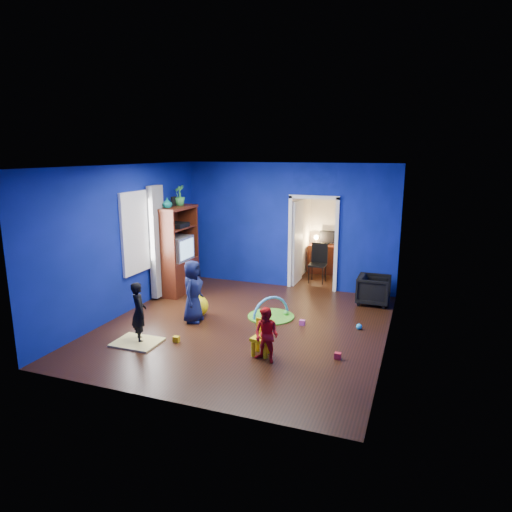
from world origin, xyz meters
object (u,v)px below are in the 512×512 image
(crt_tv, at_px, (178,248))
(armchair, at_px, (374,290))
(folding_chair, at_px, (318,264))
(hopper_ball, at_px, (197,306))
(child_black, at_px, (139,312))
(study_desk, at_px, (326,259))
(child_navy, at_px, (193,291))
(play_mat, at_px, (271,316))
(kid_chair, at_px, (261,340))
(toddler_red, at_px, (266,335))
(vase, at_px, (167,203))
(tv_armoire, at_px, (176,250))

(crt_tv, bearing_deg, armchair, 9.12)
(folding_chair, bearing_deg, hopper_ball, -117.61)
(child_black, height_order, study_desk, child_black)
(child_navy, bearing_deg, hopper_ball, 5.60)
(play_mat, distance_m, folding_chair, 2.73)
(child_navy, height_order, folding_chair, child_navy)
(armchair, height_order, folding_chair, folding_chair)
(hopper_ball, relative_size, folding_chair, 0.47)
(study_desk, bearing_deg, hopper_ball, -111.85)
(crt_tv, bearing_deg, hopper_ball, -48.72)
(kid_chair, relative_size, study_desk, 0.57)
(play_mat, bearing_deg, hopper_ball, -160.68)
(toddler_red, distance_m, hopper_ball, 2.35)
(crt_tv, distance_m, hopper_ball, 1.89)
(child_black, xyz_separation_m, crt_tv, (-0.76, 2.67, 0.50))
(vase, distance_m, kid_chair, 4.06)
(hopper_ball, bearing_deg, vase, 139.85)
(child_black, height_order, tv_armoire, tv_armoire)
(toddler_red, distance_m, tv_armoire, 4.09)
(child_black, xyz_separation_m, hopper_ball, (0.37, 1.38, -0.30))
(armchair, relative_size, study_desk, 0.76)
(armchair, bearing_deg, folding_chair, 51.49)
(vase, relative_size, kid_chair, 0.43)
(folding_chair, bearing_deg, vase, -142.45)
(toddler_red, relative_size, crt_tv, 1.22)
(hopper_ball, bearing_deg, crt_tv, 131.28)
(crt_tv, xyz_separation_m, folding_chair, (2.78, 1.87, -0.56))
(toddler_red, distance_m, vase, 4.20)
(toddler_red, bearing_deg, child_black, -165.25)
(study_desk, bearing_deg, tv_armoire, -134.92)
(armchair, xyz_separation_m, child_navy, (-3.07, -2.22, 0.29))
(crt_tv, bearing_deg, child_black, -74.01)
(crt_tv, height_order, hopper_ball, crt_tv)
(tv_armoire, bearing_deg, play_mat, -17.89)
(child_navy, bearing_deg, play_mat, -66.62)
(hopper_ball, relative_size, play_mat, 0.48)
(kid_chair, bearing_deg, vase, 153.58)
(child_navy, height_order, play_mat, child_navy)
(study_desk, bearing_deg, kid_chair, -89.01)
(toddler_red, distance_m, folding_chair, 4.54)
(vase, height_order, folding_chair, vase)
(child_black, bearing_deg, armchair, -90.02)
(toddler_red, xyz_separation_m, study_desk, (-0.24, 5.49, -0.05))
(crt_tv, bearing_deg, child_navy, -52.48)
(study_desk, bearing_deg, folding_chair, -90.00)
(armchair, relative_size, child_navy, 0.57)
(play_mat, bearing_deg, child_navy, -150.91)
(armchair, relative_size, folding_chair, 0.73)
(vase, bearing_deg, kid_chair, -36.61)
(child_navy, bearing_deg, armchair, -59.88)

